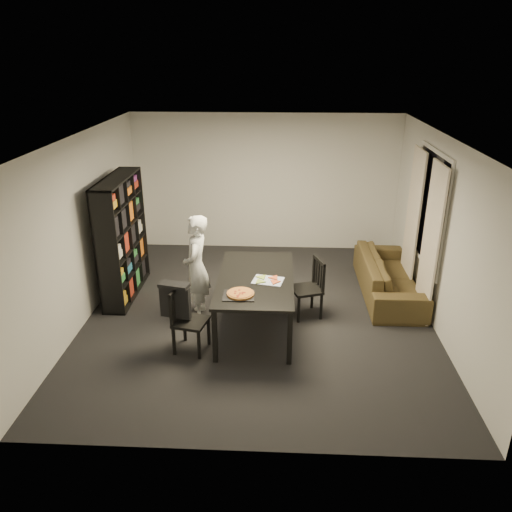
{
  "coord_description": "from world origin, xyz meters",
  "views": [
    {
      "loc": [
        0.28,
        -6.53,
        3.67
      ],
      "look_at": [
        -0.03,
        -0.27,
        1.05
      ],
      "focal_mm": 35.0,
      "sensor_mm": 36.0,
      "label": 1
    }
  ],
  "objects_px": {
    "baking_tray": "(239,295)",
    "chair_left": "(184,315)",
    "bookshelf": "(122,238)",
    "person": "(196,267)",
    "dining_table": "(256,282)",
    "chair_right": "(312,284)",
    "sofa": "(389,276)",
    "pepperoni_pizza": "(241,293)"
  },
  "relations": [
    {
      "from": "chair_left",
      "to": "pepperoni_pizza",
      "type": "distance_m",
      "value": 0.79
    },
    {
      "from": "bookshelf",
      "to": "sofa",
      "type": "bearing_deg",
      "value": 2.45
    },
    {
      "from": "baking_tray",
      "to": "sofa",
      "type": "height_order",
      "value": "baking_tray"
    },
    {
      "from": "chair_right",
      "to": "pepperoni_pizza",
      "type": "height_order",
      "value": "chair_right"
    },
    {
      "from": "dining_table",
      "to": "chair_right",
      "type": "bearing_deg",
      "value": 27.01
    },
    {
      "from": "pepperoni_pizza",
      "to": "chair_left",
      "type": "bearing_deg",
      "value": -175.54
    },
    {
      "from": "bookshelf",
      "to": "person",
      "type": "distance_m",
      "value": 1.44
    },
    {
      "from": "dining_table",
      "to": "sofa",
      "type": "bearing_deg",
      "value": 28.95
    },
    {
      "from": "chair_right",
      "to": "sofa",
      "type": "xyz_separation_m",
      "value": [
        1.27,
        0.74,
        -0.19
      ]
    },
    {
      "from": "dining_table",
      "to": "pepperoni_pizza",
      "type": "xyz_separation_m",
      "value": [
        -0.16,
        -0.54,
        0.1
      ]
    },
    {
      "from": "dining_table",
      "to": "baking_tray",
      "type": "relative_size",
      "value": 4.64
    },
    {
      "from": "chair_right",
      "to": "dining_table",
      "type": "bearing_deg",
      "value": -81.9
    },
    {
      "from": "dining_table",
      "to": "chair_right",
      "type": "distance_m",
      "value": 0.92
    },
    {
      "from": "pepperoni_pizza",
      "to": "baking_tray",
      "type": "bearing_deg",
      "value": -139.0
    },
    {
      "from": "bookshelf",
      "to": "dining_table",
      "type": "xyz_separation_m",
      "value": [
        2.13,
        -0.97,
        -0.25
      ]
    },
    {
      "from": "chair_left",
      "to": "person",
      "type": "height_order",
      "value": "person"
    },
    {
      "from": "bookshelf",
      "to": "chair_left",
      "type": "xyz_separation_m",
      "value": [
        1.24,
        -1.56,
        -0.46
      ]
    },
    {
      "from": "baking_tray",
      "to": "pepperoni_pizza",
      "type": "xyz_separation_m",
      "value": [
        0.02,
        0.02,
        0.02
      ]
    },
    {
      "from": "baking_tray",
      "to": "sofa",
      "type": "relative_size",
      "value": 0.19
    },
    {
      "from": "chair_right",
      "to": "baking_tray",
      "type": "bearing_deg",
      "value": -64.41
    },
    {
      "from": "baking_tray",
      "to": "chair_left",
      "type": "bearing_deg",
      "value": -176.91
    },
    {
      "from": "bookshelf",
      "to": "chair_left",
      "type": "relative_size",
      "value": 2.19
    },
    {
      "from": "person",
      "to": "baking_tray",
      "type": "bearing_deg",
      "value": 38.96
    },
    {
      "from": "person",
      "to": "pepperoni_pizza",
      "type": "height_order",
      "value": "person"
    },
    {
      "from": "person",
      "to": "sofa",
      "type": "distance_m",
      "value": 3.09
    },
    {
      "from": "person",
      "to": "dining_table",
      "type": "bearing_deg",
      "value": 71.66
    },
    {
      "from": "bookshelf",
      "to": "baking_tray",
      "type": "xyz_separation_m",
      "value": [
        1.94,
        -1.53,
        -0.17
      ]
    },
    {
      "from": "dining_table",
      "to": "chair_left",
      "type": "relative_size",
      "value": 2.14
    },
    {
      "from": "chair_left",
      "to": "person",
      "type": "xyz_separation_m",
      "value": [
        0.02,
        0.89,
        0.28
      ]
    },
    {
      "from": "bookshelf",
      "to": "person",
      "type": "bearing_deg",
      "value": -28.02
    },
    {
      "from": "chair_right",
      "to": "sofa",
      "type": "relative_size",
      "value": 0.42
    },
    {
      "from": "baking_tray",
      "to": "chair_right",
      "type": "bearing_deg",
      "value": 44.5
    },
    {
      "from": "chair_right",
      "to": "person",
      "type": "distance_m",
      "value": 1.69
    },
    {
      "from": "person",
      "to": "baking_tray",
      "type": "relative_size",
      "value": 3.87
    },
    {
      "from": "bookshelf",
      "to": "chair_right",
      "type": "bearing_deg",
      "value": -10.84
    },
    {
      "from": "dining_table",
      "to": "pepperoni_pizza",
      "type": "bearing_deg",
      "value": -106.91
    },
    {
      "from": "baking_tray",
      "to": "dining_table",
      "type": "bearing_deg",
      "value": 71.65
    },
    {
      "from": "person",
      "to": "baking_tray",
      "type": "distance_m",
      "value": 1.09
    },
    {
      "from": "bookshelf",
      "to": "sofa",
      "type": "height_order",
      "value": "bookshelf"
    },
    {
      "from": "dining_table",
      "to": "chair_left",
      "type": "height_order",
      "value": "chair_left"
    },
    {
      "from": "chair_right",
      "to": "baking_tray",
      "type": "relative_size",
      "value": 2.2
    },
    {
      "from": "bookshelf",
      "to": "chair_right",
      "type": "xyz_separation_m",
      "value": [
        2.92,
        -0.56,
        -0.45
      ]
    }
  ]
}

